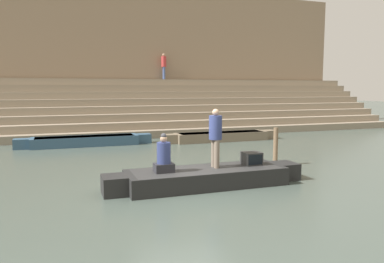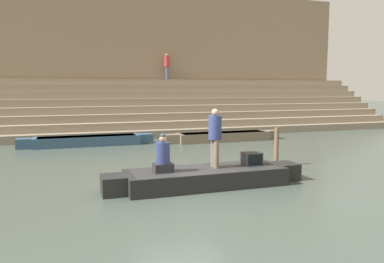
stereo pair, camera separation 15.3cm
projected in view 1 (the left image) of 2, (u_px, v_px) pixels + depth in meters
name	position (u px, v px, depth m)	size (l,w,h in m)	color
ground_plane	(182.00, 187.00, 10.22)	(120.00, 120.00, 0.00)	#47544C
ghat_steps	(113.00, 113.00, 22.85)	(36.00, 5.71, 3.29)	gray
back_wall	(106.00, 58.00, 24.89)	(34.20, 1.28, 9.43)	#937A60
rowboat_main	(207.00, 177.00, 10.29)	(5.65, 1.49, 0.48)	black
person_standing	(215.00, 134.00, 10.34)	(0.36, 0.36, 1.64)	#756656
person_rowing	(164.00, 157.00, 9.82)	(0.51, 0.40, 1.03)	#28282D
tv_set	(252.00, 158.00, 10.81)	(0.51, 0.47, 0.37)	#2D2D2D
moored_boat_shore	(221.00, 136.00, 19.14)	(6.19, 1.08, 0.45)	#756651
moored_boat_distant	(86.00, 141.00, 17.53)	(6.19, 1.08, 0.45)	#33516B
mooring_post	(276.00, 147.00, 12.97)	(0.16, 0.16, 1.33)	brown
person_on_steps	(164.00, 64.00, 25.29)	(0.33, 0.33, 1.74)	#3D4C75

